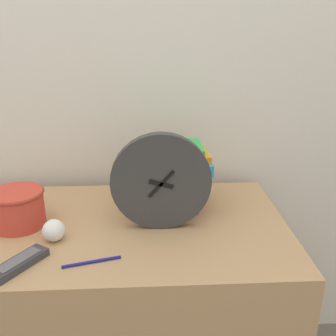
# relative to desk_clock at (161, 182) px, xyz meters

# --- Properties ---
(wall_back) EXTENTS (6.00, 0.04, 2.40)m
(wall_back) POSITION_rel_desk_clock_xyz_m (-0.22, 0.40, 0.30)
(wall_back) COLOR silver
(wall_back) RESTS_ON ground_plane
(desk) EXTENTS (1.21, 0.61, 0.75)m
(desk) POSITION_rel_desk_clock_xyz_m (-0.22, 0.02, -0.52)
(desk) COLOR tan
(desk) RESTS_ON ground_plane
(desk_clock) EXTENTS (0.29, 0.03, 0.29)m
(desk_clock) POSITION_rel_desk_clock_xyz_m (0.00, 0.00, 0.00)
(desk_clock) COLOR #333333
(desk_clock) RESTS_ON desk
(book_stack) EXTENTS (0.25, 0.19, 0.21)m
(book_stack) POSITION_rel_desk_clock_xyz_m (0.04, 0.14, -0.04)
(book_stack) COLOR #7A3899
(book_stack) RESTS_ON desk
(basket) EXTENTS (0.16, 0.16, 0.11)m
(basket) POSITION_rel_desk_clock_xyz_m (-0.43, 0.03, -0.08)
(basket) COLOR #C63D2D
(basket) RESTS_ON desk
(tv_remote) EXTENTS (0.13, 0.16, 0.02)m
(tv_remote) POSITION_rel_desk_clock_xyz_m (-0.37, -0.18, -0.14)
(tv_remote) COLOR #333338
(tv_remote) RESTS_ON desk
(crumpled_paper_ball) EXTENTS (0.06, 0.06, 0.06)m
(crumpled_paper_ball) POSITION_rel_desk_clock_xyz_m (-0.30, -0.06, -0.11)
(crumpled_paper_ball) COLOR white
(crumpled_paper_ball) RESTS_ON desk
(pen) EXTENTS (0.15, 0.05, 0.01)m
(pen) POSITION_rel_desk_clock_xyz_m (-0.19, -0.18, -0.14)
(pen) COLOR navy
(pen) RESTS_ON desk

